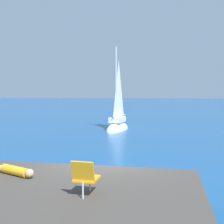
# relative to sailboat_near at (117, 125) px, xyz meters

# --- Properties ---
(ground_plane) EXTENTS (160.00, 160.00, 0.00)m
(ground_plane) POSITION_rel_sailboat_near_xyz_m (0.41, -13.35, -0.38)
(ground_plane) COLOR navy
(shore_ledge) EXTENTS (7.24, 4.68, 1.01)m
(shore_ledge) POSITION_rel_sailboat_near_xyz_m (-0.47, -16.12, 0.13)
(shore_ledge) COLOR #423D38
(shore_ledge) RESTS_ON ground
(boulder_seaward) EXTENTS (1.08, 1.03, 0.59)m
(boulder_seaward) POSITION_rel_sailboat_near_xyz_m (0.78, -13.59, -0.38)
(boulder_seaward) COLOR #3D4234
(boulder_seaward) RESTS_ON ground
(boulder_inland) EXTENTS (1.38, 1.71, 1.08)m
(boulder_inland) POSITION_rel_sailboat_near_xyz_m (-0.70, -14.39, -0.38)
(boulder_inland) COLOR #3F343A
(boulder_inland) RESTS_ON ground
(sailboat_near) EXTENTS (2.18, 3.85, 6.95)m
(sailboat_near) POSITION_rel_sailboat_near_xyz_m (0.00, 0.00, 0.00)
(sailboat_near) COLOR white
(sailboat_near) RESTS_ON ground
(person_sunbather) EXTENTS (1.60, 0.98, 0.25)m
(person_sunbather) POSITION_rel_sailboat_near_xyz_m (-1.83, -15.28, 0.75)
(person_sunbather) COLOR gold
(person_sunbather) RESTS_ON shore_ledge
(beach_chair) EXTENTS (0.57, 0.67, 0.80)m
(beach_chair) POSITION_rel_sailboat_near_xyz_m (0.38, -16.70, 1.08)
(beach_chair) COLOR orange
(beach_chair) RESTS_ON shore_ledge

